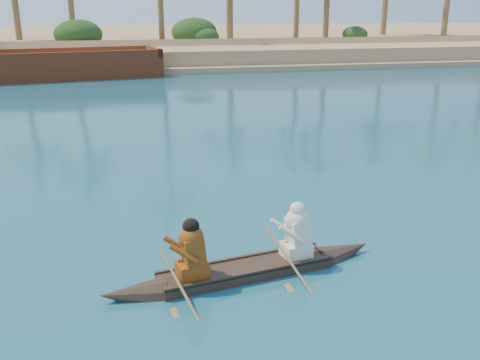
{
  "coord_description": "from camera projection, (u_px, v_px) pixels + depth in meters",
  "views": [
    {
      "loc": [
        -8.75,
        -11.36,
        4.05
      ],
      "look_at": [
        -6.58,
        -1.77,
        0.84
      ],
      "focal_mm": 40.0,
      "sensor_mm": 36.0,
      "label": 1
    }
  ],
  "objects": [
    {
      "name": "ground",
      "position": [
        476.0,
        173.0,
        13.63
      ],
      "size": [
        160.0,
        160.0,
        0.0
      ],
      "primitive_type": "plane",
      "color": "#0C2C4E",
      "rests_on": "ground"
    },
    {
      "name": "sandy_embankment",
      "position": [
        200.0,
        41.0,
        56.94
      ],
      "size": [
        150.0,
        51.0,
        1.5
      ],
      "color": "tan",
      "rests_on": "ground"
    },
    {
      "name": "shrub_cluster",
      "position": [
        228.0,
        44.0,
        42.46
      ],
      "size": [
        100.0,
        6.0,
        2.4
      ],
      "primitive_type": null,
      "color": "#163212",
      "rests_on": "ground"
    },
    {
      "name": "canoe",
      "position": [
        246.0,
        261.0,
        8.38
      ],
      "size": [
        4.61,
        1.39,
        1.26
      ],
      "rotation": [
        0.0,
        0.0,
        0.17
      ],
      "color": "#34251C",
      "rests_on": "ground"
    },
    {
      "name": "barge_mid",
      "position": [
        61.0,
        66.0,
        31.37
      ],
      "size": [
        11.87,
        5.61,
        1.9
      ],
      "rotation": [
        0.0,
        0.0,
        0.16
      ],
      "color": "maroon",
      "rests_on": "ground"
    }
  ]
}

